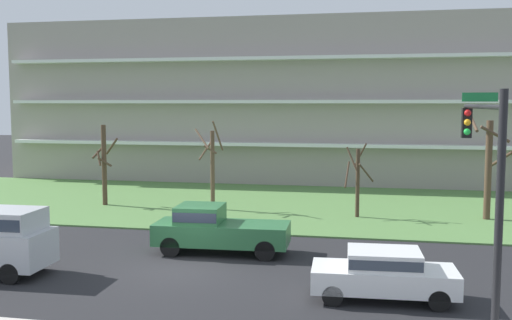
# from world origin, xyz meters

# --- Properties ---
(ground) EXTENTS (160.00, 160.00, 0.00)m
(ground) POSITION_xyz_m (0.00, 0.00, 0.00)
(ground) COLOR #232326
(grass_lawn_strip) EXTENTS (80.00, 16.00, 0.08)m
(grass_lawn_strip) POSITION_xyz_m (0.00, 14.00, 0.04)
(grass_lawn_strip) COLOR #547F42
(grass_lawn_strip) RESTS_ON ground
(apartment_building) EXTENTS (43.10, 13.10, 12.34)m
(apartment_building) POSITION_xyz_m (0.00, 28.07, 6.17)
(apartment_building) COLOR #9E938C
(apartment_building) RESTS_ON ground
(tree_far_left) EXTENTS (1.50, 1.43, 4.80)m
(tree_far_left) POSITION_xyz_m (-8.64, 11.75, 2.51)
(tree_far_left) COLOR #4C3828
(tree_far_left) RESTS_ON ground
(tree_left) EXTENTS (1.64, 1.78, 5.09)m
(tree_left) POSITION_xyz_m (-2.06, 11.66, 2.59)
(tree_left) COLOR brown
(tree_left) RESTS_ON ground
(tree_center) EXTENTS (1.51, 1.50, 3.98)m
(tree_center) POSITION_xyz_m (6.06, 10.89, 2.08)
(tree_center) COLOR #423023
(tree_center) RESTS_ON ground
(tree_right) EXTENTS (2.29, 2.25, 5.51)m
(tree_right) POSITION_xyz_m (12.68, 11.62, 2.87)
(tree_right) COLOR #4C3828
(tree_right) RESTS_ON ground
(sedan_white_center_left) EXTENTS (4.48, 2.02, 1.57)m
(sedan_white_center_left) POSITION_xyz_m (7.24, -2.00, 0.87)
(sedan_white_center_left) COLOR white
(sedan_white_center_left) RESTS_ON ground
(pickup_green_center_right) EXTENTS (5.48, 2.21, 1.95)m
(pickup_green_center_right) POSITION_xyz_m (0.67, 2.49, 1.02)
(pickup_green_center_right) COLOR #2D6B3D
(pickup_green_center_right) RESTS_ON ground
(traffic_signal_mast) EXTENTS (0.90, 5.43, 6.37)m
(traffic_signal_mast) POSITION_xyz_m (9.58, -4.78, 4.37)
(traffic_signal_mast) COLOR black
(traffic_signal_mast) RESTS_ON ground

